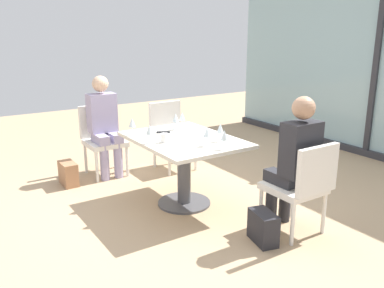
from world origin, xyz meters
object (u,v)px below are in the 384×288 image
object	(u,v)px
person_side_end	(104,122)
cell_phone_on_table	(163,132)
wine_glass_3	(182,117)
chair_far_right	(302,183)
wine_glass_0	(149,130)
chair_side_end	(102,136)
wine_glass_1	(132,123)
wine_glass_5	(220,129)
handbag_0	(263,227)
handbag_1	(68,174)
wine_glass_2	(176,118)
chair_far_left	(171,131)
wine_glass_4	(224,136)
person_far_right	(295,158)
dining_table_main	(184,155)
coffee_cup	(165,138)
wine_glass_6	(207,132)

from	to	relation	value
person_side_end	cell_phone_on_table	xyz separation A→B (m)	(1.00, 0.28, 0.03)
person_side_end	wine_glass_3	distance (m)	1.11
chair_far_right	wine_glass_0	world-z (taller)	wine_glass_0
chair_far_right	wine_glass_0	size ratio (longest dim) A/B	4.70
chair_side_end	wine_glass_3	xyz separation A→B (m)	(1.05, 0.55, 0.37)
wine_glass_0	cell_phone_on_table	xyz separation A→B (m)	(-0.30, 0.32, -0.13)
wine_glass_3	wine_glass_1	bearing A→B (deg)	-91.90
wine_glass_5	wine_glass_0	bearing A→B (deg)	-118.12
person_side_end	handbag_0	xyz separation A→B (m)	(2.39, 0.48, -0.56)
handbag_1	wine_glass_2	bearing A→B (deg)	47.49
chair_far_left	wine_glass_4	world-z (taller)	wine_glass_4
wine_glass_5	cell_phone_on_table	world-z (taller)	wine_glass_5
person_far_right	wine_glass_5	size ratio (longest dim) A/B	6.81
dining_table_main	wine_glass_5	world-z (taller)	wine_glass_5
wine_glass_2	wine_glass_4	size ratio (longest dim) A/B	1.00
person_side_end	wine_glass_5	size ratio (longest dim) A/B	6.81
dining_table_main	wine_glass_3	distance (m)	0.53
person_side_end	wine_glass_0	distance (m)	1.32
chair_far_left	wine_glass_3	bearing A→B (deg)	-21.32
chair_far_right	chair_side_end	xyz separation A→B (m)	(-2.57, -0.85, 0.00)
wine_glass_5	handbag_0	size ratio (longest dim) A/B	0.62
wine_glass_1	dining_table_main	bearing A→B (deg)	44.94
wine_glass_3	handbag_0	size ratio (longest dim) A/B	0.62
dining_table_main	wine_glass_5	xyz separation A→B (m)	(0.32, 0.23, 0.31)
wine_glass_0	wine_glass_1	bearing A→B (deg)	-179.20
dining_table_main	handbag_1	xyz separation A→B (m)	(-1.23, -0.86, -0.41)
person_far_right	chair_side_end	bearing A→B (deg)	-160.84
wine_glass_1	coffee_cup	distance (m)	0.46
wine_glass_6	handbag_0	xyz separation A→B (m)	(0.70, 0.11, -0.72)
cell_phone_on_table	person_side_end	bearing A→B (deg)	-136.10
chair_far_right	person_side_end	distance (m)	2.61
person_side_end	wine_glass_2	bearing A→B (deg)	25.49
dining_table_main	person_side_end	bearing A→B (deg)	-165.43
coffee_cup	chair_far_left	bearing A→B (deg)	147.30
wine_glass_5	cell_phone_on_table	size ratio (longest dim) A/B	1.28
chair_far_left	wine_glass_3	size ratio (longest dim) A/B	4.70
chair_side_end	wine_glass_6	distance (m)	1.87
wine_glass_2	wine_glass_6	size ratio (longest dim) A/B	1.00
person_side_end	cell_phone_on_table	bearing A→B (deg)	15.45
person_side_end	coffee_cup	distance (m)	1.36
person_side_end	coffee_cup	world-z (taller)	person_side_end
wine_glass_3	cell_phone_on_table	bearing A→B (deg)	-78.19
handbag_0	dining_table_main	bearing A→B (deg)	-158.98
person_side_end	wine_glass_4	world-z (taller)	person_side_end
wine_glass_6	coffee_cup	world-z (taller)	wine_glass_6
chair_far_left	wine_glass_6	xyz separation A→B (m)	(1.52, -0.49, 0.37)
chair_far_right	handbag_0	size ratio (longest dim) A/B	2.90
chair_side_end	chair_far_left	bearing A→B (deg)	71.92
wine_glass_3	wine_glass_0	bearing A→B (deg)	-58.79
cell_phone_on_table	chair_far_right	bearing A→B (deg)	50.05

